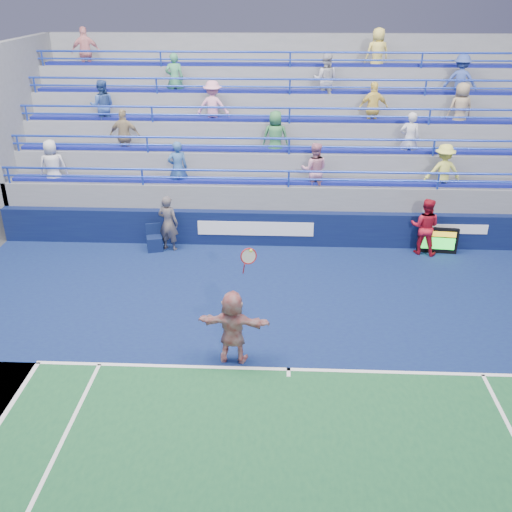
{
  "coord_description": "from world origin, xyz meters",
  "views": [
    {
      "loc": [
        -0.25,
        -9.97,
        7.48
      ],
      "look_at": [
        -0.81,
        2.5,
        1.5
      ],
      "focal_mm": 40.0,
      "sensor_mm": 36.0,
      "label": 1
    }
  ],
  "objects_px": {
    "judge_chair": "(155,242)",
    "tennis_player": "(233,327)",
    "serve_speed_board": "(438,241)",
    "line_judge": "(168,223)",
    "ball_girl": "(425,227)"
  },
  "relations": [
    {
      "from": "judge_chair",
      "to": "tennis_player",
      "type": "xyz_separation_m",
      "value": [
        2.89,
        -5.6,
        0.59
      ]
    },
    {
      "from": "serve_speed_board",
      "to": "tennis_player",
      "type": "relative_size",
      "value": 0.44
    },
    {
      "from": "serve_speed_board",
      "to": "line_judge",
      "type": "xyz_separation_m",
      "value": [
        -8.22,
        -0.11,
        0.46
      ]
    },
    {
      "from": "judge_chair",
      "to": "tennis_player",
      "type": "height_order",
      "value": "tennis_player"
    },
    {
      "from": "serve_speed_board",
      "to": "ball_girl",
      "type": "bearing_deg",
      "value": -174.58
    },
    {
      "from": "serve_speed_board",
      "to": "tennis_player",
      "type": "bearing_deg",
      "value": -134.99
    },
    {
      "from": "serve_speed_board",
      "to": "tennis_player",
      "type": "distance_m",
      "value": 8.19
    },
    {
      "from": "judge_chair",
      "to": "tennis_player",
      "type": "bearing_deg",
      "value": -62.71
    },
    {
      "from": "serve_speed_board",
      "to": "tennis_player",
      "type": "height_order",
      "value": "tennis_player"
    },
    {
      "from": "serve_speed_board",
      "to": "judge_chair",
      "type": "xyz_separation_m",
      "value": [
        -8.67,
        -0.18,
        -0.15
      ]
    },
    {
      "from": "tennis_player",
      "to": "judge_chair",
      "type": "bearing_deg",
      "value": 117.29
    },
    {
      "from": "serve_speed_board",
      "to": "line_judge",
      "type": "relative_size",
      "value": 0.68
    },
    {
      "from": "tennis_player",
      "to": "ball_girl",
      "type": "distance_m",
      "value": 7.83
    },
    {
      "from": "line_judge",
      "to": "ball_girl",
      "type": "distance_m",
      "value": 7.76
    },
    {
      "from": "line_judge",
      "to": "ball_girl",
      "type": "bearing_deg",
      "value": -163.09
    }
  ]
}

